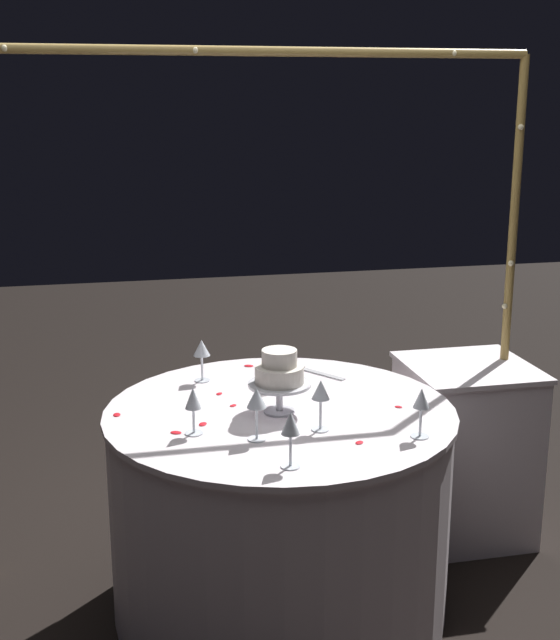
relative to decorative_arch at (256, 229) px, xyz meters
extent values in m
plane|color=black|center=(0.00, -0.43, -1.36)|extent=(12.00, 12.00, 0.00)
cylinder|color=olive|center=(1.08, 0.00, -0.35)|extent=(0.04, 0.04, 2.01)
cylinder|color=olive|center=(0.00, 0.00, 0.65)|extent=(2.16, 0.04, 0.04)
sphere|color=#F9EAB2|center=(1.09, 0.02, 0.40)|extent=(0.02, 0.02, 0.02)
sphere|color=#F9EAB2|center=(-0.87, -0.01, 0.65)|extent=(0.02, 0.02, 0.02)
sphere|color=#F9EAB2|center=(1.07, 0.00, -0.95)|extent=(0.02, 0.02, 0.02)
sphere|color=#F9EAB2|center=(-0.56, 0.00, 0.65)|extent=(0.02, 0.02, 0.02)
sphere|color=#F9EAB2|center=(1.07, -0.02, -0.18)|extent=(0.02, 0.02, 0.02)
sphere|color=#F9EAB2|center=(-0.22, -0.01, 0.65)|extent=(0.02, 0.02, 0.02)
sphere|color=#F9EAB2|center=(1.08, 0.00, -0.56)|extent=(0.02, 0.02, 0.02)
sphere|color=#F9EAB2|center=(0.12, 0.01, 0.65)|extent=(0.02, 0.02, 0.02)
sphere|color=#F9EAB2|center=(1.06, -0.01, -0.36)|extent=(0.02, 0.02, 0.02)
sphere|color=#F9EAB2|center=(0.43, 0.01, 0.65)|extent=(0.02, 0.02, 0.02)
sphere|color=#F9EAB2|center=(1.09, 0.00, -0.65)|extent=(0.02, 0.02, 0.02)
sphere|color=#F9EAB2|center=(0.77, -0.01, 0.65)|extent=(0.02, 0.02, 0.02)
sphere|color=#F9EAB2|center=(1.07, -0.02, 0.37)|extent=(0.02, 0.02, 0.02)
sphere|color=#F9EAB2|center=(1.07, 0.02, 0.65)|extent=(0.02, 0.02, 0.02)
cylinder|color=white|center=(0.00, -0.43, -0.98)|extent=(1.22, 1.22, 0.76)
cylinder|color=white|center=(0.00, -0.43, -0.59)|extent=(1.24, 1.24, 0.02)
cube|color=white|center=(0.90, -0.05, -0.99)|extent=(0.50, 0.50, 0.74)
cube|color=white|center=(0.90, -0.05, -0.61)|extent=(0.52, 0.52, 0.02)
cylinder|color=silver|center=(-0.01, -0.46, -0.57)|extent=(0.11, 0.11, 0.01)
cylinder|color=silver|center=(-0.01, -0.46, -0.53)|extent=(0.02, 0.02, 0.09)
cylinder|color=silver|center=(-0.01, -0.46, -0.48)|extent=(0.22, 0.22, 0.01)
cylinder|color=silver|center=(-0.01, -0.46, -0.44)|extent=(0.17, 0.17, 0.06)
cylinder|color=silver|center=(-0.01, -0.46, -0.38)|extent=(0.12, 0.12, 0.06)
cylinder|color=silver|center=(-0.08, -0.91, -0.58)|extent=(0.06, 0.06, 0.00)
cylinder|color=silver|center=(-0.08, -0.91, -0.52)|extent=(0.01, 0.01, 0.10)
cone|color=silver|center=(-0.08, -0.91, -0.44)|extent=(0.06, 0.06, 0.07)
cylinder|color=silver|center=(0.09, -0.65, -0.58)|extent=(0.06, 0.06, 0.00)
cylinder|color=silver|center=(0.09, -0.65, -0.52)|extent=(0.01, 0.01, 0.11)
cone|color=silver|center=(0.09, -0.65, -0.44)|extent=(0.06, 0.06, 0.06)
cylinder|color=silver|center=(-0.13, -0.69, -0.58)|extent=(0.06, 0.06, 0.00)
cylinder|color=silver|center=(-0.13, -0.69, -0.52)|extent=(0.01, 0.01, 0.11)
cone|color=silver|center=(-0.13, -0.69, -0.43)|extent=(0.06, 0.06, 0.06)
cylinder|color=silver|center=(0.04, -0.20, -0.58)|extent=(0.06, 0.06, 0.00)
cylinder|color=silver|center=(0.04, -0.20, -0.53)|extent=(0.01, 0.01, 0.09)
cone|color=silver|center=(0.04, -0.20, -0.45)|extent=(0.06, 0.06, 0.06)
cylinder|color=silver|center=(-0.32, -0.59, -0.58)|extent=(0.06, 0.06, 0.00)
cylinder|color=silver|center=(-0.32, -0.59, -0.53)|extent=(0.01, 0.01, 0.08)
cone|color=silver|center=(-0.32, -0.59, -0.45)|extent=(0.05, 0.05, 0.07)
cylinder|color=silver|center=(-0.23, -0.06, -0.58)|extent=(0.06, 0.06, 0.00)
cylinder|color=silver|center=(-0.23, -0.06, -0.52)|extent=(0.01, 0.01, 0.10)
cone|color=silver|center=(-0.23, -0.06, -0.44)|extent=(0.07, 0.07, 0.06)
cylinder|color=silver|center=(0.39, -0.78, -0.58)|extent=(0.06, 0.06, 0.00)
cylinder|color=silver|center=(0.39, -0.78, -0.53)|extent=(0.01, 0.01, 0.10)
cone|color=silver|center=(0.39, -0.78, -0.44)|extent=(0.05, 0.05, 0.07)
cube|color=silver|center=(0.25, -0.09, -0.58)|extent=(0.15, 0.19, 0.01)
cube|color=white|center=(0.16, 0.03, -0.57)|extent=(0.07, 0.08, 0.01)
ellipsoid|color=red|center=(-0.16, -0.36, -0.58)|extent=(0.03, 0.03, 0.00)
ellipsoid|color=red|center=(-0.38, -0.57, -0.58)|extent=(0.05, 0.04, 0.00)
ellipsoid|color=red|center=(0.15, -0.19, -0.58)|extent=(0.04, 0.04, 0.00)
ellipsoid|color=red|center=(-0.57, -0.37, -0.58)|extent=(0.03, 0.04, 0.00)
ellipsoid|color=red|center=(0.11, -0.23, -0.58)|extent=(0.03, 0.04, 0.00)
ellipsoid|color=red|center=(-0.29, -0.52, -0.58)|extent=(0.04, 0.04, 0.00)
ellipsoid|color=red|center=(-0.19, -0.23, -0.58)|extent=(0.03, 0.04, 0.00)
ellipsoid|color=red|center=(0.42, -0.50, -0.58)|extent=(0.03, 0.03, 0.00)
ellipsoid|color=red|center=(-0.02, -0.08, -0.58)|extent=(0.04, 0.04, 0.00)
ellipsoid|color=red|center=(-0.02, 0.08, -0.58)|extent=(0.05, 0.04, 0.00)
ellipsoid|color=red|center=(0.18, -0.78, -0.58)|extent=(0.04, 0.04, 0.00)
camera|label=1|loc=(-0.62, -3.21, 0.49)|focal=48.05mm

